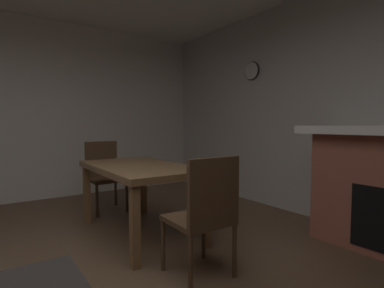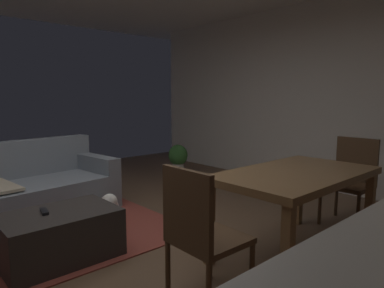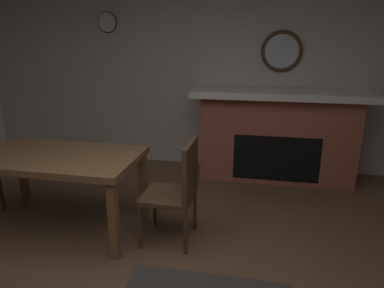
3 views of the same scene
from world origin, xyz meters
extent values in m
plane|color=brown|center=(0.00, 0.00, 0.00)|extent=(8.33, 8.33, 0.00)
cube|color=white|center=(3.47, 0.00, 1.39)|extent=(0.12, 6.78, 2.78)
cube|color=brown|center=(-0.39, 0.77, 0.01)|extent=(2.60, 2.00, 0.01)
cube|color=slate|center=(-0.32, 1.38, 0.21)|extent=(2.11, 1.13, 0.42)
cube|color=slate|center=(-0.36, 1.73, 0.64)|extent=(2.03, 0.42, 0.44)
cube|color=slate|center=(0.59, 1.48, 0.52)|extent=(0.28, 0.93, 0.20)
cube|color=#2D2826|center=(-0.39, 0.15, 0.21)|extent=(0.92, 0.62, 0.42)
cube|color=black|center=(-0.49, 0.21, 0.43)|extent=(0.08, 0.17, 0.02)
cube|color=brown|center=(1.17, -1.11, 0.71)|extent=(1.49, 0.85, 0.06)
cube|color=brown|center=(0.49, -0.75, 0.34)|extent=(0.07, 0.07, 0.68)
cube|color=brown|center=(1.86, -0.75, 0.34)|extent=(0.07, 0.07, 0.68)
cube|color=brown|center=(0.49, -1.48, 0.34)|extent=(0.07, 0.07, 0.68)
cube|color=brown|center=(1.86, -1.48, 0.34)|extent=(0.07, 0.07, 0.68)
cube|color=#513823|center=(0.13, -1.11, 0.43)|extent=(0.45, 0.45, 0.04)
cube|color=#513823|center=(-0.07, -1.11, 0.69)|extent=(0.05, 0.44, 0.48)
cylinder|color=#513823|center=(0.33, -0.92, 0.21)|extent=(0.04, 0.04, 0.41)
cylinder|color=#513823|center=(0.33, -1.32, 0.21)|extent=(0.04, 0.04, 0.41)
cylinder|color=#513823|center=(-0.07, -0.91, 0.21)|extent=(0.04, 0.04, 0.41)
cube|color=#513823|center=(2.22, -1.11, 0.43)|extent=(0.45, 0.45, 0.04)
cube|color=#513823|center=(2.42, -1.11, 0.69)|extent=(0.05, 0.44, 0.48)
cylinder|color=#513823|center=(2.02, -1.32, 0.21)|extent=(0.04, 0.04, 0.41)
cylinder|color=#513823|center=(2.01, -0.92, 0.21)|extent=(0.04, 0.04, 0.41)
cylinder|color=#513823|center=(2.42, -1.31, 0.21)|extent=(0.04, 0.04, 0.41)
cylinder|color=#513823|center=(2.41, -0.91, 0.21)|extent=(0.04, 0.04, 0.41)
cylinder|color=beige|center=(2.43, 1.98, 0.11)|extent=(0.20, 0.20, 0.22)
ellipsoid|color=#387233|center=(2.43, 1.98, 0.35)|extent=(0.34, 0.34, 0.37)
ellipsoid|color=silver|center=(0.37, 0.72, 0.16)|extent=(0.41, 0.54, 0.22)
sphere|color=silver|center=(0.27, 0.51, 0.28)|extent=(0.17, 0.17, 0.17)
camera|label=1|loc=(-1.71, 0.22, 1.16)|focal=28.06mm
camera|label=2|loc=(-1.41, -2.64, 1.36)|focal=31.98mm
camera|label=3|loc=(-0.62, 1.56, 1.75)|focal=32.25mm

